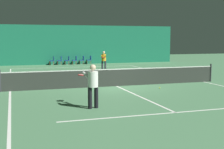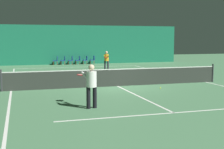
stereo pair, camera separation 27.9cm
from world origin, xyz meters
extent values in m
plane|color=#4C7F56|center=(0.00, 0.00, 0.00)|extent=(60.00, 60.00, 0.00)
cube|color=#196B4C|center=(0.00, 15.43, 1.95)|extent=(23.00, 0.12, 3.91)
cube|color=white|center=(0.00, 11.90, 0.00)|extent=(11.00, 0.10, 0.00)
cube|color=white|center=(0.00, 6.40, 0.00)|extent=(8.25, 0.10, 0.00)
cube|color=white|center=(0.00, -6.40, 0.00)|extent=(8.25, 0.10, 0.00)
cube|color=white|center=(-5.50, 0.00, 0.00)|extent=(0.10, 23.80, 0.00)
cube|color=white|center=(5.50, 0.00, 0.00)|extent=(0.10, 23.80, 0.00)
cube|color=white|center=(0.00, 0.00, 0.00)|extent=(0.10, 12.80, 0.00)
cube|color=#2D332D|center=(0.00, 0.00, 0.47)|extent=(11.90, 0.02, 0.95)
cube|color=white|center=(0.00, 0.00, 0.92)|extent=(11.90, 0.02, 0.05)
cylinder|color=#333338|center=(-5.95, 0.00, 0.53)|extent=(0.10, 0.10, 1.07)
cylinder|color=#333338|center=(5.95, 0.00, 0.53)|extent=(0.10, 0.10, 1.07)
cylinder|color=black|center=(-2.68, -4.90, 0.40)|extent=(0.18, 0.18, 0.80)
cylinder|color=black|center=(-2.44, -4.85, 0.40)|extent=(0.18, 0.18, 0.80)
cylinder|color=white|center=(-2.56, -4.87, 1.08)|extent=(0.44, 0.44, 0.58)
sphere|color=beige|center=(-2.56, -4.87, 1.52)|extent=(0.22, 0.22, 0.22)
cylinder|color=white|center=(-2.76, -4.65, 1.21)|extent=(0.20, 0.56, 0.23)
cylinder|color=white|center=(-2.47, -4.59, 1.21)|extent=(0.20, 0.56, 0.23)
cylinder|color=black|center=(-2.70, -4.21, 1.14)|extent=(0.09, 0.31, 0.03)
torus|color=red|center=(-2.76, -3.91, 1.14)|extent=(0.39, 0.39, 0.03)
cylinder|color=silver|center=(-2.76, -3.91, 1.14)|extent=(0.33, 0.33, 0.00)
cylinder|color=#2D2D38|center=(1.88, 8.44, 0.38)|extent=(0.19, 0.19, 0.76)
cylinder|color=#2D2D38|center=(1.65, 8.52, 0.38)|extent=(0.19, 0.19, 0.76)
cylinder|color=gold|center=(1.77, 8.48, 1.04)|extent=(0.45, 0.45, 0.55)
sphere|color=beige|center=(1.77, 8.48, 1.45)|extent=(0.21, 0.21, 0.21)
cylinder|color=gold|center=(1.82, 8.20, 1.16)|extent=(0.26, 0.53, 0.22)
cylinder|color=gold|center=(1.55, 8.29, 1.16)|extent=(0.26, 0.53, 0.22)
cylinder|color=black|center=(1.55, 7.86, 1.10)|extent=(0.13, 0.30, 0.03)
torus|color=red|center=(1.45, 7.58, 1.10)|extent=(0.42, 0.42, 0.03)
cylinder|color=silver|center=(1.45, 7.58, 1.10)|extent=(0.35, 0.35, 0.00)
cylinder|color=brown|center=(-1.87, 15.07, 0.20)|extent=(0.03, 0.03, 0.39)
cylinder|color=brown|center=(-1.87, 14.69, 0.20)|extent=(0.03, 0.03, 0.39)
cylinder|color=brown|center=(-1.49, 15.07, 0.20)|extent=(0.03, 0.03, 0.39)
cylinder|color=brown|center=(-1.49, 14.69, 0.20)|extent=(0.03, 0.03, 0.39)
cube|color=navy|center=(-1.68, 14.88, 0.41)|extent=(0.44, 0.44, 0.05)
cube|color=navy|center=(-1.48, 14.88, 0.64)|extent=(0.04, 0.44, 0.40)
cylinder|color=brown|center=(-1.12, 15.07, 0.20)|extent=(0.03, 0.03, 0.39)
cylinder|color=brown|center=(-1.12, 14.69, 0.20)|extent=(0.03, 0.03, 0.39)
cylinder|color=brown|center=(-0.74, 15.07, 0.20)|extent=(0.03, 0.03, 0.39)
cylinder|color=brown|center=(-0.74, 14.69, 0.20)|extent=(0.03, 0.03, 0.39)
cube|color=navy|center=(-0.93, 14.88, 0.41)|extent=(0.44, 0.44, 0.05)
cube|color=navy|center=(-0.73, 14.88, 0.64)|extent=(0.04, 0.44, 0.40)
cylinder|color=brown|center=(-0.38, 15.07, 0.20)|extent=(0.03, 0.03, 0.39)
cylinder|color=brown|center=(-0.38, 14.69, 0.20)|extent=(0.03, 0.03, 0.39)
cylinder|color=brown|center=(0.00, 15.07, 0.20)|extent=(0.03, 0.03, 0.39)
cylinder|color=brown|center=(0.00, 14.69, 0.20)|extent=(0.03, 0.03, 0.39)
cube|color=navy|center=(-0.19, 14.88, 0.41)|extent=(0.44, 0.44, 0.05)
cube|color=navy|center=(0.01, 14.88, 0.64)|extent=(0.04, 0.44, 0.40)
cylinder|color=brown|center=(0.36, 15.07, 0.20)|extent=(0.03, 0.03, 0.39)
cylinder|color=brown|center=(0.36, 14.69, 0.20)|extent=(0.03, 0.03, 0.39)
cylinder|color=brown|center=(0.74, 15.07, 0.20)|extent=(0.03, 0.03, 0.39)
cylinder|color=brown|center=(0.74, 14.69, 0.20)|extent=(0.03, 0.03, 0.39)
cube|color=navy|center=(0.55, 14.88, 0.41)|extent=(0.44, 0.44, 0.05)
cube|color=navy|center=(0.75, 14.88, 0.64)|extent=(0.04, 0.44, 0.40)
cylinder|color=brown|center=(1.11, 15.07, 0.20)|extent=(0.03, 0.03, 0.39)
cylinder|color=brown|center=(1.11, 14.69, 0.20)|extent=(0.03, 0.03, 0.39)
cylinder|color=brown|center=(1.49, 15.07, 0.20)|extent=(0.03, 0.03, 0.39)
cylinder|color=brown|center=(1.49, 14.69, 0.20)|extent=(0.03, 0.03, 0.39)
cube|color=navy|center=(1.30, 14.88, 0.41)|extent=(0.44, 0.44, 0.05)
cube|color=navy|center=(1.50, 14.88, 0.64)|extent=(0.04, 0.44, 0.40)
cylinder|color=brown|center=(1.85, 15.07, 0.20)|extent=(0.03, 0.03, 0.39)
cylinder|color=brown|center=(1.85, 14.69, 0.20)|extent=(0.03, 0.03, 0.39)
cylinder|color=brown|center=(2.23, 15.07, 0.20)|extent=(0.03, 0.03, 0.39)
cylinder|color=brown|center=(2.23, 14.69, 0.20)|extent=(0.03, 0.03, 0.39)
cube|color=navy|center=(2.04, 14.88, 0.41)|extent=(0.44, 0.44, 0.05)
cube|color=navy|center=(2.24, 14.88, 0.64)|extent=(0.04, 0.44, 0.40)
sphere|color=#D1DB33|center=(1.86, -1.44, 0.03)|extent=(0.07, 0.07, 0.07)
camera|label=1|loc=(-5.35, -15.84, 2.55)|focal=50.00mm
camera|label=2|loc=(-5.09, -15.92, 2.55)|focal=50.00mm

